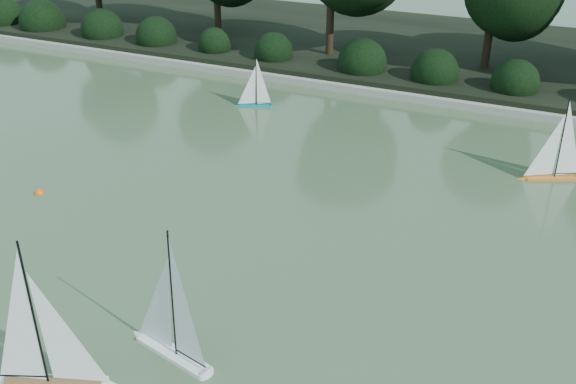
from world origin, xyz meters
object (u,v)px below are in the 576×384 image
Objects in this scene: sailboat_white_b at (59,365)px; sailboat_teal at (252,98)px; race_buoy at (39,193)px; sailboat_white_a at (166,333)px; sailboat_orange at (549,166)px.

sailboat_teal is (-2.33, 8.48, -0.10)m from sailboat_white_b.
sailboat_white_b is 8.79m from sailboat_teal.
sailboat_white_a is at bearing -28.75° from race_buoy.
sailboat_orange reaches higher than race_buoy.
sailboat_white_a is 1.42× the size of sailboat_teal.
sailboat_white_b is at bearing -74.63° from sailboat_teal.
race_buoy is at bearing -150.80° from sailboat_orange.
sailboat_teal is at bearing 105.37° from sailboat_white_b.
sailboat_white_b reaches higher than sailboat_orange.
race_buoy is at bearing 137.55° from sailboat_white_b.
sailboat_white_a is 10.83× the size of race_buoy.
sailboat_white_b is 8.44m from sailboat_orange.
race_buoy is at bearing -102.40° from sailboat_teal.
sailboat_white_b is at bearing -42.45° from race_buoy.
sailboat_white_a is at bearing 53.14° from sailboat_white_b.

